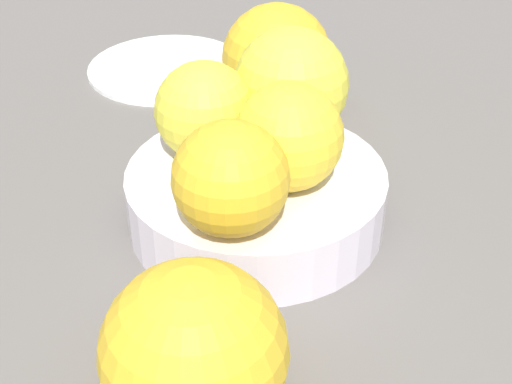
{
  "coord_description": "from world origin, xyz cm",
  "views": [
    {
      "loc": [
        -31.09,
        -20.56,
        28.09
      ],
      "look_at": [
        0.0,
        0.0,
        2.24
      ],
      "focal_mm": 51.14,
      "sensor_mm": 36.0,
      "label": 1
    }
  ],
  "objects": [
    {
      "name": "orange_in_bowl_1",
      "position": [
        0.13,
        -2.23,
        6.94
      ],
      "size": [
        6.41,
        6.41,
        6.41
      ],
      "primitive_type": "sphere",
      "color": "yellow",
      "rests_on": "fruit_bowl"
    },
    {
      "name": "orange_loose_1",
      "position": [
        13.66,
        7.09,
        4.3
      ],
      "size": [
        8.6,
        8.6,
        8.6
      ],
      "primitive_type": "sphere",
      "color": "yellow",
      "rests_on": "ground_plane"
    },
    {
      "name": "ground_plane",
      "position": [
        0.0,
        0.0,
        -1.0
      ],
      "size": [
        110.0,
        110.0,
        2.0
      ],
      "primitive_type": "cube",
      "color": "#66605B"
    },
    {
      "name": "orange_loose_0",
      "position": [
        -14.13,
        -6.11,
        4.21
      ],
      "size": [
        8.41,
        8.41,
        8.41
      ],
      "primitive_type": "sphere",
      "color": "yellow",
      "rests_on": "ground_plane"
    },
    {
      "name": "orange_in_bowl_2",
      "position": [
        -5.31,
        -1.91,
        6.9
      ],
      "size": [
        6.33,
        6.33,
        6.33
      ],
      "primitive_type": "sphere",
      "color": "yellow",
      "rests_on": "fruit_bowl"
    },
    {
      "name": "fruit_bowl",
      "position": [
        0.0,
        0.0,
        1.77
      ],
      "size": [
        16.09,
        16.09,
        3.74
      ],
      "color": "silver",
      "rests_on": "ground_plane"
    },
    {
      "name": "orange_in_bowl_0",
      "position": [
        -0.48,
        3.76,
        6.84
      ],
      "size": [
        6.19,
        6.19,
        6.19
      ],
      "primitive_type": "sphere",
      "color": "yellow",
      "rests_on": "fruit_bowl"
    },
    {
      "name": "orange_in_bowl_3",
      "position": [
        5.03,
        0.64,
        7.4
      ],
      "size": [
        7.33,
        7.33,
        7.33
      ],
      "primitive_type": "sphere",
      "color": "yellow",
      "rests_on": "fruit_bowl"
    },
    {
      "name": "side_plate",
      "position": [
        14.33,
        18.91,
        0.4
      ],
      "size": [
        14.13,
        14.13,
        0.8
      ],
      "primitive_type": "cylinder",
      "color": "white",
      "rests_on": "ground_plane"
    }
  ]
}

